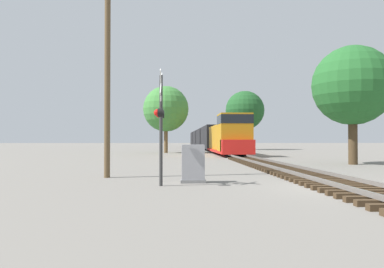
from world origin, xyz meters
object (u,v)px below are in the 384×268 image
at_px(crossing_signal_near, 160,119).
at_px(utility_pole, 107,75).
at_px(relay_cabinet, 193,164).
at_px(tree_far_right, 352,86).
at_px(freight_train, 205,138).
at_px(tree_deep_background, 245,110).
at_px(tree_mid_background, 166,109).

bearing_deg(crossing_signal_near, utility_pole, -140.05).
distance_m(relay_cabinet, tree_far_right, 15.91).
bearing_deg(crossing_signal_near, freight_train, 175.40).
relative_size(crossing_signal_near, tree_deep_background, 0.41).
relative_size(relay_cabinet, utility_pole, 0.17).
xyz_separation_m(tree_far_right, tree_deep_background, (-0.11, 39.19, 1.46)).
height_order(utility_pole, tree_deep_background, tree_deep_background).
relative_size(utility_pole, tree_deep_background, 0.86).
bearing_deg(freight_train, tree_far_right, -82.88).
bearing_deg(tree_mid_background, utility_pole, -93.02).
xyz_separation_m(freight_train, tree_deep_background, (6.05, -10.14, 4.80)).
bearing_deg(utility_pole, tree_deep_background, 72.64).
height_order(crossing_signal_near, tree_far_right, tree_far_right).
height_order(crossing_signal_near, relay_cabinet, crossing_signal_near).
bearing_deg(relay_cabinet, freight_train, 85.12).
xyz_separation_m(relay_cabinet, utility_pole, (-3.68, 2.07, 3.79)).
height_order(utility_pole, tree_mid_background, utility_pole).
distance_m(freight_train, tree_far_right, 49.82).
bearing_deg(tree_deep_background, tree_mid_background, -129.66).
height_order(tree_mid_background, tree_deep_background, tree_deep_background).
relative_size(tree_far_right, tree_deep_background, 0.79).
xyz_separation_m(relay_cabinet, tree_far_right, (11.25, 10.27, 4.59)).
bearing_deg(relay_cabinet, tree_far_right, 42.40).
distance_m(crossing_signal_near, relay_cabinet, 2.32).
xyz_separation_m(utility_pole, tree_deep_background, (14.81, 47.39, 2.26)).
xyz_separation_m(utility_pole, tree_mid_background, (1.67, 31.54, 1.13)).
height_order(crossing_signal_near, tree_mid_background, tree_mid_background).
relative_size(tree_mid_background, tree_deep_background, 0.85).
distance_m(freight_train, tree_deep_background, 12.74).
bearing_deg(utility_pole, freight_train, 81.34).
distance_m(tree_far_right, tree_deep_background, 39.22).
bearing_deg(tree_far_right, tree_deep_background, 90.16).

